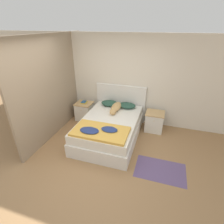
% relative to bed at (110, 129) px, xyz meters
% --- Properties ---
extents(ground_plane, '(16.00, 16.00, 0.00)m').
position_rel_bed_xyz_m(ground_plane, '(-0.09, -0.99, -0.28)').
color(ground_plane, '#997047').
extents(wall_back, '(9.00, 0.06, 2.55)m').
position_rel_bed_xyz_m(wall_back, '(-0.09, 1.14, 0.99)').
color(wall_back, beige).
rests_on(wall_back, ground_plane).
extents(wall_side_left, '(0.06, 3.10, 2.55)m').
position_rel_bed_xyz_m(wall_side_left, '(-1.53, 0.06, 0.99)').
color(wall_side_left, gray).
rests_on(wall_side_left, ground_plane).
extents(bed, '(1.43, 2.08, 0.57)m').
position_rel_bed_xyz_m(bed, '(0.00, 0.00, 0.00)').
color(bed, silver).
rests_on(bed, ground_plane).
extents(headboard, '(1.51, 0.06, 1.15)m').
position_rel_bed_xyz_m(headboard, '(0.00, 1.06, 0.31)').
color(headboard, silver).
rests_on(headboard, ground_plane).
extents(nightstand_left, '(0.50, 0.46, 0.56)m').
position_rel_bed_xyz_m(nightstand_left, '(-1.08, 0.74, -0.00)').
color(nightstand_left, silver).
rests_on(nightstand_left, ground_plane).
extents(nightstand_right, '(0.50, 0.46, 0.56)m').
position_rel_bed_xyz_m(nightstand_right, '(1.08, 0.74, -0.00)').
color(nightstand_right, silver).
rests_on(nightstand_right, ground_plane).
extents(pillow_left, '(0.50, 0.37, 0.13)m').
position_rel_bed_xyz_m(pillow_left, '(-0.26, 0.80, 0.36)').
color(pillow_left, '#284C3D').
rests_on(pillow_left, bed).
extents(pillow_right, '(0.50, 0.37, 0.13)m').
position_rel_bed_xyz_m(pillow_right, '(0.26, 0.80, 0.36)').
color(pillow_right, '#284C3D').
rests_on(pillow_right, bed).
extents(quilt, '(1.24, 0.69, 0.10)m').
position_rel_bed_xyz_m(quilt, '(-0.01, -0.65, 0.33)').
color(quilt, gold).
rests_on(quilt, bed).
extents(dog, '(0.25, 0.83, 0.18)m').
position_rel_bed_xyz_m(dog, '(0.01, 0.53, 0.37)').
color(dog, tan).
rests_on(dog, bed).
extents(book_stack, '(0.18, 0.21, 0.05)m').
position_rel_bed_xyz_m(book_stack, '(-1.08, 0.76, 0.30)').
color(book_stack, gold).
rests_on(book_stack, nightstand_left).
extents(rug, '(1.03, 0.68, 0.00)m').
position_rel_bed_xyz_m(rug, '(1.38, -0.79, -0.28)').
color(rug, '#604C75').
rests_on(rug, ground_plane).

